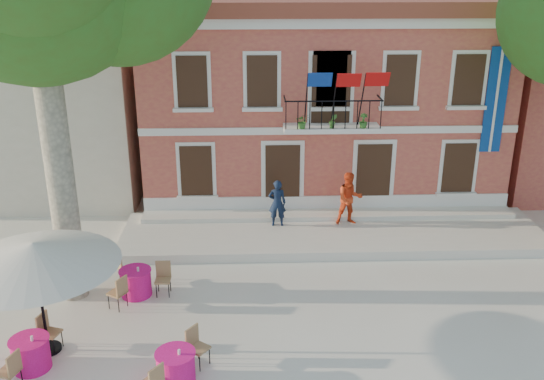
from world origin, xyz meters
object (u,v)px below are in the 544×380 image
Objects in this scene: patio_umbrella at (34,254)px; cafe_table_1 at (176,366)px; pedestrian_navy at (277,203)px; pedestrian_orange at (350,199)px; cafe_table_3 at (136,281)px; cafe_table_0 at (31,352)px.

patio_umbrella is 4.06m from cafe_table_1.
pedestrian_navy is 0.89× the size of pedestrian_orange.
cafe_table_3 is (-4.09, -3.93, -0.68)m from pedestrian_navy.
pedestrian_navy is at bearing 71.65° from cafe_table_1.
cafe_table_3 is (1.67, 2.50, -2.13)m from patio_umbrella.
pedestrian_navy is (5.76, 6.43, -1.45)m from patio_umbrella.
cafe_table_3 is (-1.53, 3.79, 0.01)m from cafe_table_1.
cafe_table_3 is at bearing 111.98° from cafe_table_1.
patio_umbrella is 3.69m from cafe_table_3.
pedestrian_orange is (8.21, 6.47, -1.35)m from patio_umbrella.
cafe_table_1 is at bearing -21.95° from patio_umbrella.
cafe_table_0 is at bearing -102.63° from patio_umbrella.
cafe_table_1 is (3.35, -0.62, 0.00)m from cafe_table_0.
pedestrian_orange is at bearing 38.26° from patio_umbrella.
cafe_table_0 is 3.41m from cafe_table_1.
pedestrian_navy is 8.16m from cafe_table_1.
pedestrian_navy is 0.91× the size of cafe_table_1.
pedestrian_navy is at bearing 50.21° from cafe_table_0.
pedestrian_orange is 7.69m from cafe_table_3.
pedestrian_navy is 9.27m from cafe_table_0.
cafe_table_3 is at bearing 56.24° from patio_umbrella.
pedestrian_navy is at bearing 43.83° from cafe_table_3.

